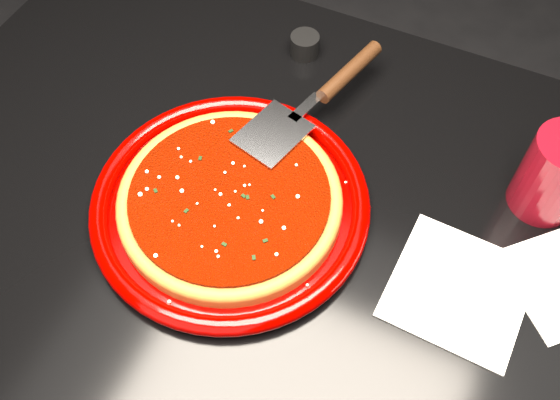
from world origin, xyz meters
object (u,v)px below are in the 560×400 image
(table, at_px, (289,316))
(plate, at_px, (230,204))
(ramekin, at_px, (305,45))
(cup, at_px, (555,174))
(pizza_server, at_px, (315,99))

(table, xyz_separation_m, plate, (-0.08, -0.04, 0.39))
(table, distance_m, ramekin, 0.50)
(cup, distance_m, ramekin, 0.43)
(table, xyz_separation_m, ramekin, (-0.11, 0.28, 0.39))
(ramekin, bearing_deg, table, -69.20)
(ramekin, bearing_deg, cup, -17.16)
(table, distance_m, plate, 0.40)
(plate, xyz_separation_m, cup, (0.38, 0.19, 0.05))
(pizza_server, height_order, ramekin, pizza_server)
(pizza_server, bearing_deg, cup, 14.57)
(plate, distance_m, ramekin, 0.32)
(ramekin, bearing_deg, plate, -84.43)
(pizza_server, distance_m, cup, 0.34)
(table, xyz_separation_m, cup, (0.30, 0.16, 0.44))
(plate, height_order, pizza_server, pizza_server)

